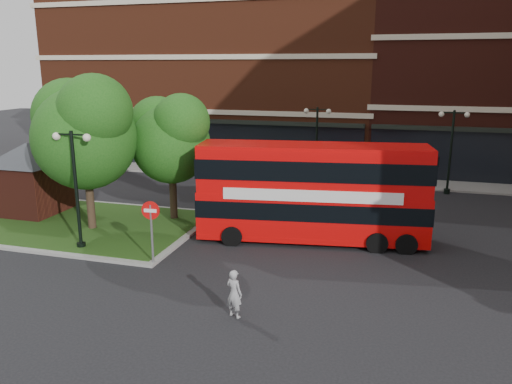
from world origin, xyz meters
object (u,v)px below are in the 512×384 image
(car_silver, at_px, (256,171))
(car_white, at_px, (393,175))
(bus, at_px, (312,186))
(woman, at_px, (234,294))

(car_silver, bearing_deg, car_white, -82.74)
(bus, relative_size, car_silver, 2.40)
(bus, height_order, car_silver, bus)
(woman, bearing_deg, car_white, -81.16)
(bus, xyz_separation_m, woman, (-1.05, -7.50, -1.69))
(bus, bearing_deg, car_white, 66.55)
(car_silver, bearing_deg, bus, -154.36)
(car_silver, relative_size, car_white, 1.05)
(woman, relative_size, car_white, 0.39)
(bus, distance_m, car_white, 12.57)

